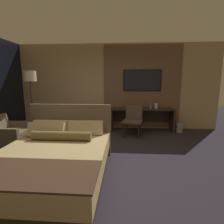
{
  "coord_description": "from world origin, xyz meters",
  "views": [
    {
      "loc": [
        0.52,
        -3.31,
        1.63
      ],
      "look_at": [
        0.23,
        0.82,
        0.87
      ],
      "focal_mm": 28.0,
      "sensor_mm": 36.0,
      "label": 1
    }
  ],
  "objects": [
    {
      "name": "vase_short",
      "position": [
        1.55,
        2.3,
        0.81
      ],
      "size": [
        0.1,
        0.1,
        0.16
      ],
      "color": "silver",
      "rests_on": "desk"
    },
    {
      "name": "vase_tall",
      "position": [
        1.37,
        2.29,
        0.87
      ],
      "size": [
        0.09,
        0.09,
        0.27
      ],
      "color": "#4C706B",
      "rests_on": "desk"
    },
    {
      "name": "armchair_by_window",
      "position": [
        -2.25,
        0.6,
        0.27
      ],
      "size": [
        0.81,
        0.83,
        0.8
      ],
      "rotation": [
        0.0,
        0.0,
        1.6
      ],
      "color": "brown",
      "rests_on": "ground_plane"
    },
    {
      "name": "tv",
      "position": [
        1.1,
        2.52,
        1.62
      ],
      "size": [
        1.23,
        0.04,
        0.69
      ],
      "color": "black"
    },
    {
      "name": "floor_lamp",
      "position": [
        -2.05,
        1.36,
        1.58
      ],
      "size": [
        0.34,
        0.34,
        1.87
      ],
      "color": "#282623",
      "rests_on": "ground_plane"
    },
    {
      "name": "desk",
      "position": [
        1.1,
        2.32,
        0.51
      ],
      "size": [
        2.01,
        0.51,
        0.73
      ],
      "color": "#2D2319",
      "rests_on": "ground_plane"
    },
    {
      "name": "bed",
      "position": [
        -0.64,
        -0.67,
        0.31
      ],
      "size": [
        1.74,
        2.16,
        1.12
      ],
      "color": "#33281E",
      "rests_on": "ground_plane"
    },
    {
      "name": "desk_chair",
      "position": [
        0.79,
        1.74,
        0.53
      ],
      "size": [
        0.63,
        0.63,
        0.89
      ],
      "rotation": [
        0.0,
        0.0,
        -0.23
      ],
      "color": "#4C3D2D",
      "rests_on": "ground_plane"
    },
    {
      "name": "ground_plane",
      "position": [
        0.0,
        0.0,
        0.0
      ],
      "size": [
        16.0,
        16.0,
        0.0
      ],
      "primitive_type": "plane",
      "color": "#28232D"
    },
    {
      "name": "waste_bin",
      "position": [
        2.27,
        2.17,
        0.14
      ],
      "size": [
        0.22,
        0.22,
        0.28
      ],
      "color": "gray",
      "rests_on": "ground_plane"
    },
    {
      "name": "wall_back_tv_panel",
      "position": [
        0.16,
        2.59,
        1.4
      ],
      "size": [
        7.2,
        0.09,
        2.8
      ],
      "color": "tan",
      "rests_on": "ground_plane"
    }
  ]
}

